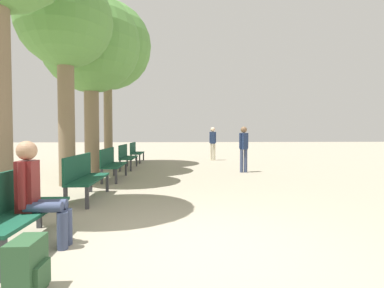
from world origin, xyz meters
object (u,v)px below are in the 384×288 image
(bench_row_4, at_px, (135,151))
(backpack, at_px, (27,268))
(person_seated, at_px, (38,191))
(bench_row_1, at_px, (84,174))
(bench_row_2, at_px, (111,162))
(bench_row_3, at_px, (126,155))
(pedestrian_near, at_px, (213,141))
(bench_row_0, at_px, (16,205))
(pedestrian_mid, at_px, (244,146))
(tree_row_1, at_px, (65,24))
(tree_row_3, at_px, (107,47))
(tree_row_2, at_px, (91,45))

(bench_row_4, bearing_deg, backpack, -86.86)
(person_seated, height_order, backpack, person_seated)
(bench_row_1, distance_m, bench_row_4, 7.94)
(bench_row_1, distance_m, backpack, 3.77)
(bench_row_2, height_order, bench_row_3, same)
(backpack, height_order, pedestrian_near, pedestrian_near)
(bench_row_0, height_order, bench_row_4, same)
(person_seated, xyz_separation_m, backpack, (0.40, -1.09, -0.44))
(bench_row_1, distance_m, pedestrian_mid, 5.87)
(tree_row_1, xyz_separation_m, pedestrian_mid, (5.21, 2.30, -3.28))
(bench_row_3, bearing_deg, tree_row_1, -104.78)
(bench_row_1, height_order, pedestrian_near, pedestrian_near)
(tree_row_3, bearing_deg, bench_row_4, 56.02)
(bench_row_0, bearing_deg, pedestrian_mid, 57.34)
(tree_row_2, height_order, person_seated, tree_row_2)
(bench_row_3, relative_size, backpack, 3.46)
(backpack, bearing_deg, person_seated, 110.02)
(bench_row_0, relative_size, tree_row_1, 0.31)
(bench_row_2, relative_size, pedestrian_mid, 1.06)
(tree_row_1, xyz_separation_m, tree_row_2, (0.00, 2.35, 0.14))
(person_seated, relative_size, pedestrian_near, 0.78)
(bench_row_2, xyz_separation_m, pedestrian_near, (3.75, 5.94, 0.42))
(bench_row_2, height_order, tree_row_2, tree_row_2)
(tree_row_1, height_order, backpack, tree_row_1)
(tree_row_1, distance_m, tree_row_3, 4.89)
(bench_row_4, xyz_separation_m, pedestrian_near, (3.75, 0.65, 0.42))
(bench_row_0, distance_m, bench_row_4, 10.58)
(person_seated, bearing_deg, backpack, -69.98)
(tree_row_3, distance_m, pedestrian_mid, 7.08)
(backpack, bearing_deg, tree_row_3, 98.79)
(bench_row_2, height_order, tree_row_1, tree_row_1)
(pedestrian_near, bearing_deg, bench_row_0, -108.47)
(bench_row_3, relative_size, person_seated, 1.31)
(bench_row_3, bearing_deg, bench_row_0, -90.00)
(tree_row_1, bearing_deg, person_seated, -74.67)
(bench_row_0, height_order, bench_row_3, same)
(bench_row_0, xyz_separation_m, tree_row_1, (-0.95, 4.36, 3.67))
(tree_row_3, distance_m, person_seated, 10.18)
(bench_row_0, height_order, bench_row_1, same)
(bench_row_4, distance_m, tree_row_3, 4.77)
(tree_row_1, distance_m, pedestrian_mid, 6.57)
(bench_row_3, xyz_separation_m, pedestrian_mid, (4.27, -1.28, 0.39))
(bench_row_0, distance_m, tree_row_1, 5.77)
(bench_row_4, relative_size, backpack, 3.46)
(bench_row_0, xyz_separation_m, pedestrian_mid, (4.27, 6.66, 0.39))
(tree_row_1, bearing_deg, tree_row_3, 90.00)
(bench_row_2, height_order, pedestrian_near, pedestrian_near)
(bench_row_2, distance_m, bench_row_3, 2.65)
(bench_row_4, bearing_deg, bench_row_1, -90.00)
(bench_row_1, xyz_separation_m, tree_row_2, (-0.95, 4.06, 3.81))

